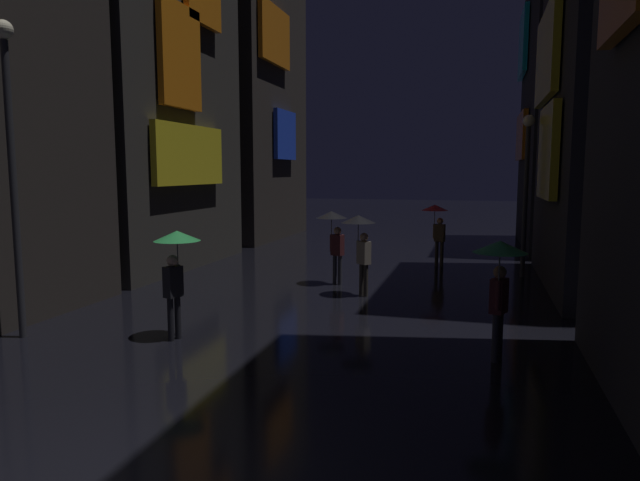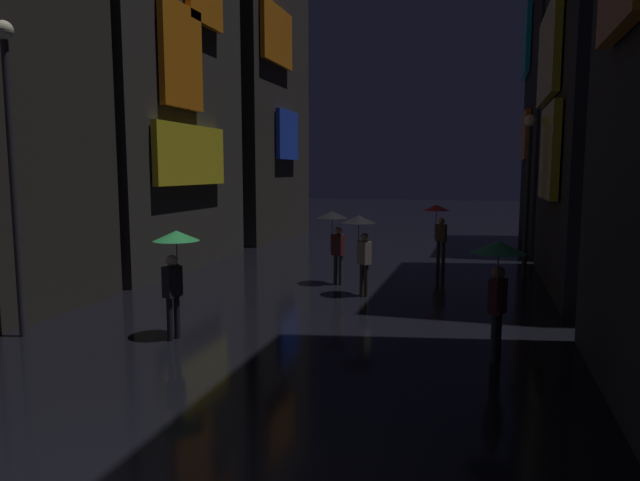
# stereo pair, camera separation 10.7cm
# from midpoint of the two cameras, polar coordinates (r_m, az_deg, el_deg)

# --- Properties ---
(building_left_mid) EXTENTS (4.25, 7.64, 15.87)m
(building_left_mid) POSITION_cam_midpoint_polar(r_m,az_deg,el_deg) (21.02, -18.00, 19.50)
(building_left_mid) COLOR #33302D
(building_left_mid) RESTS_ON ground
(building_left_far) EXTENTS (4.25, 7.61, 13.40)m
(building_left_far) POSITION_cam_midpoint_polar(r_m,az_deg,el_deg) (28.66, -7.72, 13.83)
(building_left_far) COLOR #2D2826
(building_left_far) RESTS_ON ground
(building_right_mid) EXTENTS (4.25, 7.77, 15.37)m
(building_right_mid) POSITION_cam_midpoint_polar(r_m,az_deg,el_deg) (18.23, 28.98, 20.18)
(building_right_mid) COLOR #232328
(building_right_mid) RESTS_ON ground
(building_right_far) EXTENTS (4.25, 7.86, 12.45)m
(building_right_far) POSITION_cam_midpoint_polar(r_m,az_deg,el_deg) (26.77, 24.24, 12.75)
(building_right_far) COLOR black
(building_right_far) RESTS_ON ground
(pedestrian_foreground_right_green) EXTENTS (0.90, 0.90, 2.12)m
(pedestrian_foreground_right_green) POSITION_cam_midpoint_polar(r_m,az_deg,el_deg) (11.39, -14.48, -1.33)
(pedestrian_foreground_right_green) COLOR black
(pedestrian_foreground_right_green) RESTS_ON ground
(pedestrian_midstreet_centre_green) EXTENTS (0.90, 0.90, 2.12)m
(pedestrian_midstreet_centre_green) POSITION_cam_midpoint_polar(r_m,az_deg,el_deg) (10.02, 17.23, -2.55)
(pedestrian_midstreet_centre_green) COLOR #2D2D38
(pedestrian_midstreet_centre_green) RESTS_ON ground
(pedestrian_foreground_left_black) EXTENTS (0.90, 0.90, 2.12)m
(pedestrian_foreground_left_black) POSITION_cam_midpoint_polar(r_m,az_deg,el_deg) (16.37, 1.16, 1.37)
(pedestrian_foreground_left_black) COLOR #2D2D38
(pedestrian_foreground_left_black) RESTS_ON ground
(pedestrian_midstreet_left_black) EXTENTS (0.90, 0.90, 2.12)m
(pedestrian_midstreet_left_black) POSITION_cam_midpoint_polar(r_m,az_deg,el_deg) (14.90, 3.83, 0.80)
(pedestrian_midstreet_left_black) COLOR #38332D
(pedestrian_midstreet_left_black) RESTS_ON ground
(pedestrian_near_crossing_red) EXTENTS (0.90, 0.90, 2.12)m
(pedestrian_near_crossing_red) POSITION_cam_midpoint_polar(r_m,az_deg,el_deg) (19.91, 11.41, 2.24)
(pedestrian_near_crossing_red) COLOR #38332D
(pedestrian_near_crossing_red) RESTS_ON ground
(streetlamp_left_near) EXTENTS (0.36, 0.36, 6.06)m
(streetlamp_left_near) POSITION_cam_midpoint_polar(r_m,az_deg,el_deg) (12.48, -28.74, 8.29)
(streetlamp_left_near) COLOR #2D2D33
(streetlamp_left_near) RESTS_ON ground
(streetlamp_right_far) EXTENTS (0.36, 0.36, 4.94)m
(streetlamp_right_far) POSITION_cam_midpoint_polar(r_m,az_deg,el_deg) (18.49, 19.79, 6.16)
(streetlamp_right_far) COLOR #2D2D33
(streetlamp_right_far) RESTS_ON ground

